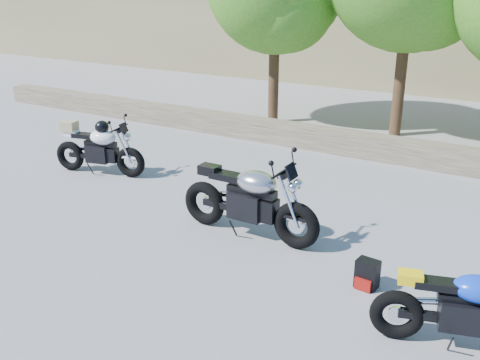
% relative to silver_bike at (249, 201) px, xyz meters
% --- Properties ---
extents(ground, '(90.00, 90.00, 0.00)m').
position_rel_silver_bike_xyz_m(ground, '(-0.54, -0.70, -0.57)').
color(ground, gray).
rests_on(ground, ground).
extents(stone_wall, '(22.00, 0.55, 0.50)m').
position_rel_silver_bike_xyz_m(stone_wall, '(-0.54, 4.80, -0.32)').
color(stone_wall, brown).
rests_on(stone_wall, ground).
extents(silver_bike, '(2.34, 0.74, 1.17)m').
position_rel_silver_bike_xyz_m(silver_bike, '(0.00, 0.00, 0.00)').
color(silver_bike, black).
rests_on(silver_bike, ground).
extents(white_bike, '(1.99, 0.74, 1.11)m').
position_rel_silver_bike_xyz_m(white_bike, '(-4.03, 0.88, -0.03)').
color(white_bike, black).
rests_on(white_bike, ground).
extents(blue_bike, '(1.85, 0.78, 0.95)m').
position_rel_silver_bike_xyz_m(blue_bike, '(3.27, -1.15, -0.11)').
color(blue_bike, black).
rests_on(blue_bike, ground).
extents(backpack, '(0.30, 0.26, 0.38)m').
position_rel_silver_bike_xyz_m(backpack, '(2.03, -0.51, -0.39)').
color(backpack, black).
rests_on(backpack, ground).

